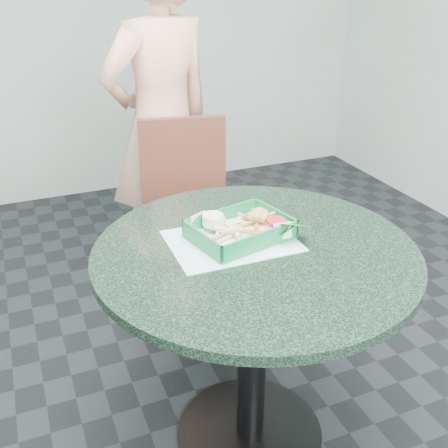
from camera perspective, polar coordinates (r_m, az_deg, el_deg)
name	(u,v)px	position (r m, az deg, el deg)	size (l,w,h in m)	color
floor	(250,433)	(2.05, 2.81, -21.78)	(4.00, 5.00, 0.02)	#303335
cafe_table	(254,300)	(1.66, 3.25, -8.30)	(0.97, 0.97, 0.75)	black
dining_chair	(191,209)	(2.37, -3.59, 1.60)	(0.38, 0.38, 0.93)	black
diner_person	(161,110)	(2.51, -6.92, 12.23)	(0.67, 0.44, 1.83)	#F5B095
placemat	(232,247)	(1.60, 0.83, -2.47)	(0.38, 0.28, 0.00)	#AEECE5
food_basket	(240,239)	(1.61, 1.74, -1.60)	(0.29, 0.21, 0.06)	#117E40
crab_sandwich	(260,226)	(1.62, 3.95, -0.21)	(0.12, 0.12, 0.07)	#E5B25D
fries_pile	(225,232)	(1.61, 0.14, -0.84)	(0.10, 0.11, 0.04)	beige
sauce_ramekin	(216,223)	(1.63, -0.93, 0.15)	(0.07, 0.07, 0.04)	white
garnish_cup	(281,237)	(1.58, 6.21, -1.39)	(0.11, 0.11, 0.04)	white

